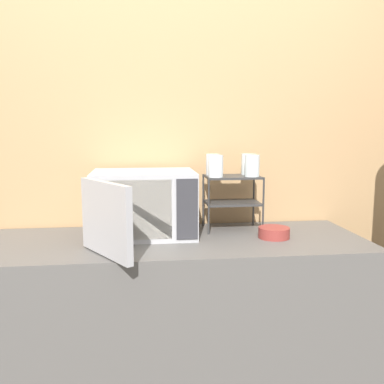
{
  "coord_description": "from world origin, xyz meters",
  "views": [
    {
      "loc": [
        -0.18,
        -1.71,
        1.43
      ],
      "look_at": [
        0.08,
        0.37,
        1.12
      ],
      "focal_mm": 40.0,
      "sensor_mm": 36.0,
      "label": 1
    }
  ],
  "objects_px": {
    "microwave": "(142,204)",
    "bowl": "(274,233)",
    "glass_front_right": "(252,166)",
    "glass_back_right": "(248,164)",
    "dish_rack": "(232,191)",
    "glass_front_left": "(216,166)",
    "glass_back_left": "(213,164)"
  },
  "relations": [
    {
      "from": "glass_back_right",
      "to": "glass_front_right",
      "type": "relative_size",
      "value": 1.0
    },
    {
      "from": "glass_back_right",
      "to": "glass_back_left",
      "type": "height_order",
      "value": "same"
    },
    {
      "from": "glass_back_right",
      "to": "bowl",
      "type": "height_order",
      "value": "glass_back_right"
    },
    {
      "from": "glass_front_left",
      "to": "glass_back_right",
      "type": "height_order",
      "value": "same"
    },
    {
      "from": "glass_back_left",
      "to": "microwave",
      "type": "bearing_deg",
      "value": -160.59
    },
    {
      "from": "glass_back_right",
      "to": "glass_back_left",
      "type": "relative_size",
      "value": 1.0
    },
    {
      "from": "microwave",
      "to": "glass_back_left",
      "type": "xyz_separation_m",
      "value": [
        0.39,
        0.14,
        0.19
      ]
    },
    {
      "from": "dish_rack",
      "to": "glass_back_right",
      "type": "bearing_deg",
      "value": 27.46
    },
    {
      "from": "glass_back_right",
      "to": "dish_rack",
      "type": "bearing_deg",
      "value": -152.54
    },
    {
      "from": "dish_rack",
      "to": "glass_front_left",
      "type": "bearing_deg",
      "value": -152.46
    },
    {
      "from": "glass_front_left",
      "to": "bowl",
      "type": "distance_m",
      "value": 0.45
    },
    {
      "from": "glass_back_right",
      "to": "bowl",
      "type": "distance_m",
      "value": 0.42
    },
    {
      "from": "dish_rack",
      "to": "glass_back_right",
      "type": "relative_size",
      "value": 2.61
    },
    {
      "from": "microwave",
      "to": "bowl",
      "type": "relative_size",
      "value": 4.75
    },
    {
      "from": "glass_front_left",
      "to": "glass_back_right",
      "type": "xyz_separation_m",
      "value": [
        0.2,
        0.1,
        0.0
      ]
    },
    {
      "from": "glass_front_right",
      "to": "bowl",
      "type": "distance_m",
      "value": 0.37
    },
    {
      "from": "glass_front_right",
      "to": "glass_back_right",
      "type": "bearing_deg",
      "value": 86.74
    },
    {
      "from": "glass_front_left",
      "to": "bowl",
      "type": "bearing_deg",
      "value": -29.33
    },
    {
      "from": "microwave",
      "to": "glass_front_left",
      "type": "height_order",
      "value": "glass_front_left"
    },
    {
      "from": "glass_front_right",
      "to": "dish_rack",
      "type": "bearing_deg",
      "value": 152.36
    },
    {
      "from": "microwave",
      "to": "glass_front_left",
      "type": "distance_m",
      "value": 0.43
    },
    {
      "from": "dish_rack",
      "to": "bowl",
      "type": "height_order",
      "value": "dish_rack"
    },
    {
      "from": "dish_rack",
      "to": "glass_front_left",
      "type": "xyz_separation_m",
      "value": [
        -0.1,
        -0.05,
        0.14
      ]
    },
    {
      "from": "glass_front_left",
      "to": "glass_front_right",
      "type": "distance_m",
      "value": 0.2
    },
    {
      "from": "dish_rack",
      "to": "glass_back_right",
      "type": "distance_m",
      "value": 0.18
    },
    {
      "from": "glass_back_left",
      "to": "bowl",
      "type": "xyz_separation_m",
      "value": [
        0.27,
        -0.26,
        -0.33
      ]
    },
    {
      "from": "dish_rack",
      "to": "glass_back_right",
      "type": "height_order",
      "value": "glass_back_right"
    },
    {
      "from": "glass_front_left",
      "to": "glass_back_left",
      "type": "relative_size",
      "value": 1.0
    },
    {
      "from": "microwave",
      "to": "glass_front_right",
      "type": "height_order",
      "value": "glass_front_right"
    },
    {
      "from": "glass_front_right",
      "to": "glass_back_left",
      "type": "relative_size",
      "value": 1.0
    },
    {
      "from": "glass_back_left",
      "to": "bowl",
      "type": "relative_size",
      "value": 0.73
    },
    {
      "from": "glass_back_right",
      "to": "glass_front_left",
      "type": "bearing_deg",
      "value": -152.5
    }
  ]
}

